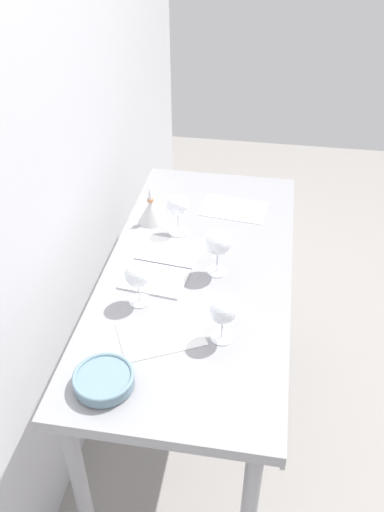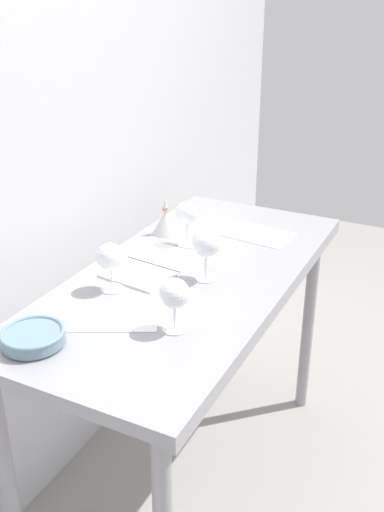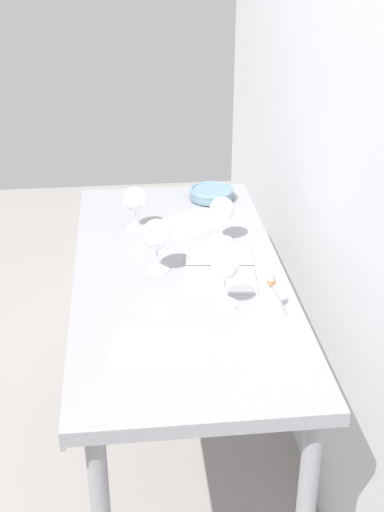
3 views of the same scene
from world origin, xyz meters
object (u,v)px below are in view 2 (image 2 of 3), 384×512
object	(u,v)px
wine_glass_far_right	(187,214)
wine_glass_near_center	(206,244)
tasting_bowl	(33,337)
decanter_funnel	(166,221)
open_notebook	(153,265)
tasting_sheet_lower	(115,316)
tasting_sheet_upper	(256,234)
wine_glass_far_left	(110,258)
wine_glass_near_left	(174,295)

from	to	relation	value
wine_glass_far_right	wine_glass_near_center	bearing A→B (deg)	-140.69
tasting_bowl	decanter_funnel	xyz separation A→B (m)	(0.82, 0.06, 0.02)
open_notebook	decanter_funnel	world-z (taller)	decanter_funnel
wine_glass_near_center	tasting_sheet_lower	bearing A→B (deg)	158.65
wine_glass_near_center	tasting_sheet_upper	distance (m)	0.43
tasting_bowl	wine_glass_near_center	bearing A→B (deg)	-23.81
wine_glass_far_left	wine_glass_near_left	distance (m)	0.31
wine_glass_far_right	tasting_sheet_lower	world-z (taller)	wine_glass_far_right
tasting_sheet_upper	wine_glass_near_left	bearing A→B (deg)	-170.21
wine_glass_far_left	tasting_sheet_lower	distance (m)	0.20
tasting_bowl	decanter_funnel	bearing A→B (deg)	3.88
wine_glass_near_center	tasting_sheet_lower	xyz separation A→B (m)	(-0.33, 0.13, -0.12)
tasting_sheet_lower	decanter_funnel	xyz separation A→B (m)	(0.60, 0.17, 0.05)
wine_glass_far_left	decanter_funnel	bearing A→B (deg)	8.28
tasting_sheet_upper	tasting_sheet_lower	bearing A→B (deg)	175.75
wine_glass_near_center	open_notebook	xyz separation A→B (m)	(0.00, 0.20, -0.12)
wine_glass_near_center	open_notebook	size ratio (longest dim) A/B	0.50
tasting_sheet_upper	tasting_bowl	distance (m)	1.00
tasting_sheet_upper	tasting_bowl	world-z (taller)	tasting_bowl
wine_glass_near_center	decanter_funnel	world-z (taller)	wine_glass_near_center
wine_glass_near_center	wine_glass_far_right	size ratio (longest dim) A/B	1.05
wine_glass_near_center	wine_glass_near_left	size ratio (longest dim) A/B	1.12
tasting_bowl	open_notebook	bearing A→B (deg)	-4.80
wine_glass_far_left	wine_glass_near_left	bearing A→B (deg)	-112.60
wine_glass_near_center	wine_glass_far_right	bearing A→B (deg)	39.31
wine_glass_far_left	tasting_bowl	world-z (taller)	wine_glass_far_left
tasting_sheet_upper	decanter_funnel	bearing A→B (deg)	121.36
wine_glass_far_right	wine_glass_far_left	world-z (taller)	wine_glass_far_right
wine_glass_near_center	wine_glass_far_left	world-z (taller)	wine_glass_near_center
wine_glass_far_right	tasting_sheet_lower	distance (m)	0.56
tasting_bowl	decanter_funnel	distance (m)	0.82
wine_glass_near_center	open_notebook	world-z (taller)	wine_glass_near_center
wine_glass_near_center	open_notebook	distance (m)	0.23
wine_glass_far_left	open_notebook	distance (m)	0.22
wine_glass_far_left	open_notebook	xyz separation A→B (m)	(0.20, -0.03, -0.10)
wine_glass_near_left	tasting_sheet_lower	size ratio (longest dim) A/B	0.62
wine_glass_near_left	wine_glass_far_left	bearing A→B (deg)	67.40
open_notebook	decanter_funnel	distance (m)	0.29
wine_glass_near_center	decanter_funnel	bearing A→B (deg)	47.31
tasting_sheet_lower	wine_glass_near_left	bearing A→B (deg)	-110.78
wine_glass_far_right	open_notebook	world-z (taller)	wine_glass_far_right
decanter_funnel	tasting_sheet_lower	bearing A→B (deg)	-164.49
wine_glass_far_right	decanter_funnel	size ratio (longest dim) A/B	1.09
decanter_funnel	tasting_bowl	bearing A→B (deg)	-176.12
wine_glass_far_left	tasting_bowl	distance (m)	0.36
tasting_sheet_upper	decanter_funnel	size ratio (longest dim) A/B	1.75
wine_glass_far_left	wine_glass_far_right	bearing A→B (deg)	-6.96
open_notebook	tasting_bowl	world-z (taller)	tasting_bowl
wine_glass_far_right	tasting_bowl	xyz separation A→B (m)	(-0.76, 0.06, -0.09)
wine_glass_near_left	tasting_sheet_lower	distance (m)	0.21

